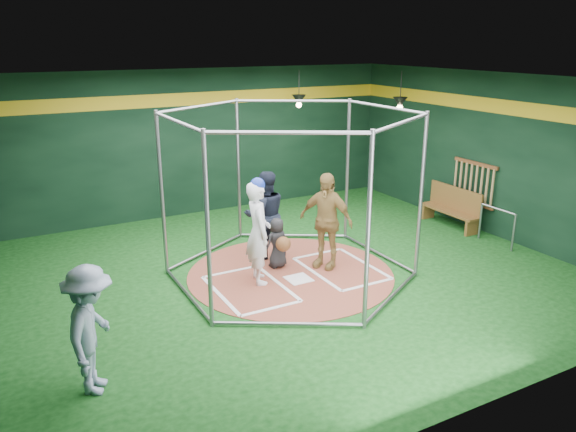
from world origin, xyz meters
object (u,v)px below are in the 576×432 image
batter_figure (258,231)px  dugout_bench (452,206)px  umpire (265,215)px  visitor_leopard (326,221)px

batter_figure → dugout_bench: batter_figure is taller
dugout_bench → batter_figure: bearing=-172.5°
dugout_bench → umpire: bearing=176.1°
batter_figure → visitor_leopard: 1.40m
visitor_leopard → dugout_bench: 3.96m
umpire → dugout_bench: bearing=-174.9°
batter_figure → umpire: bearing=57.7°
batter_figure → visitor_leopard: size_ratio=1.04×
batter_figure → dugout_bench: 5.34m
batter_figure → umpire: size_ratio=1.10×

